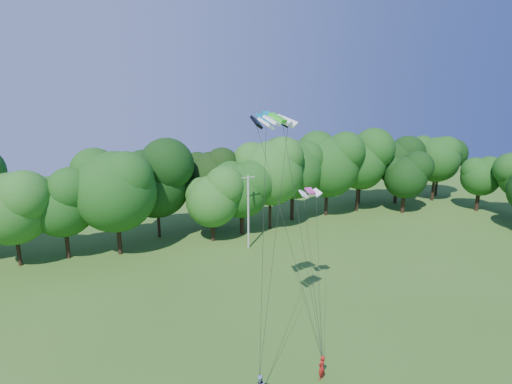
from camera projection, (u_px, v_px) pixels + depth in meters
name	position (u px, v px, depth m)	size (l,w,h in m)	color
utility_pole	(248.00, 212.00, 44.53)	(1.69, 0.27, 8.46)	#B4B5AB
kite_flyer_left	(322.00, 367.00, 24.37)	(0.59, 0.38, 1.60)	#A61A15
kite_teal	(270.00, 117.00, 25.27)	(2.81, 1.65, 0.68)	#0583A9
kite_green	(278.00, 118.00, 21.92)	(2.57, 1.87, 0.53)	#2CDA20
kite_pink	(310.00, 191.00, 30.60)	(1.71, 0.83, 0.39)	#C63792
tree_back_center	(211.00, 175.00, 50.90)	(7.84, 7.84, 11.40)	#342714
tree_back_east	(361.00, 158.00, 62.56)	(8.16, 8.16, 11.87)	#321C14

